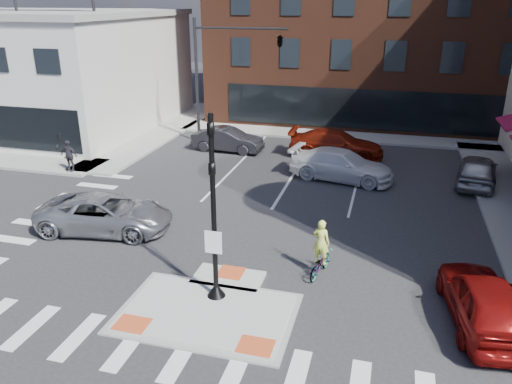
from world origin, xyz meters
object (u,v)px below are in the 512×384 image
(bg_car_silver, at_px, (477,170))
(bg_car_red, at_px, (336,144))
(pedestrian_a, at_px, (62,145))
(cyclist, at_px, (320,257))
(white_pickup, at_px, (341,165))
(silver_suv, at_px, (105,213))
(bg_car_dark, at_px, (228,140))
(red_sedan, at_px, (484,300))
(pedestrian_b, at_px, (69,156))

(bg_car_silver, xyz_separation_m, bg_car_red, (-7.65, 2.87, 0.03))
(bg_car_red, height_order, pedestrian_a, pedestrian_a)
(bg_car_red, relative_size, cyclist, 2.70)
(white_pickup, relative_size, pedestrian_a, 3.55)
(silver_suv, xyz_separation_m, bg_car_red, (8.00, 12.94, 0.06))
(bg_car_silver, relative_size, bg_car_red, 0.82)
(silver_suv, height_order, bg_car_dark, silver_suv)
(bg_car_red, bearing_deg, cyclist, -175.68)
(white_pickup, height_order, cyclist, cyclist)
(cyclist, distance_m, pedestrian_a, 19.24)
(red_sedan, xyz_separation_m, bg_car_red, (-6.23, 15.71, 0.02))
(silver_suv, xyz_separation_m, white_pickup, (8.76, 8.98, 0.04))
(red_sedan, relative_size, bg_car_dark, 1.05)
(bg_car_silver, height_order, cyclist, cyclist)
(white_pickup, bearing_deg, silver_suv, 145.39)
(red_sedan, xyz_separation_m, pedestrian_b, (-20.08, 8.75, 0.21))
(bg_car_red, distance_m, pedestrian_b, 15.50)
(pedestrian_a, bearing_deg, white_pickup, 28.77)
(white_pickup, xyz_separation_m, bg_car_red, (-0.76, 3.96, 0.02))
(red_sedan, distance_m, bg_car_dark, 20.05)
(bg_car_red, bearing_deg, red_sedan, -158.71)
(silver_suv, xyz_separation_m, red_sedan, (14.23, -2.77, 0.04))
(white_pickup, height_order, bg_car_red, bg_car_red)
(silver_suv, relative_size, bg_car_red, 0.97)
(cyclist, bearing_deg, bg_car_dark, -45.68)
(bg_car_silver, relative_size, pedestrian_b, 2.68)
(red_sedan, height_order, bg_car_silver, red_sedan)
(bg_car_red, xyz_separation_m, pedestrian_b, (-13.85, -6.96, 0.20))
(bg_car_silver, bearing_deg, bg_car_dark, -0.13)
(cyclist, bearing_deg, bg_car_red, -71.17)
(bg_car_red, bearing_deg, white_pickup, -169.45)
(cyclist, bearing_deg, silver_suv, 6.58)
(bg_car_silver, relative_size, pedestrian_a, 3.00)
(cyclist, height_order, pedestrian_a, cyclist)
(bg_car_silver, distance_m, pedestrian_a, 23.49)
(bg_car_red, bearing_deg, bg_car_dark, 93.69)
(bg_car_silver, height_order, pedestrian_a, pedestrian_a)
(red_sedan, height_order, pedestrian_b, pedestrian_b)
(bg_car_silver, height_order, pedestrian_b, pedestrian_b)
(red_sedan, relative_size, white_pickup, 0.86)
(red_sedan, relative_size, pedestrian_a, 3.05)
(bg_car_dark, bearing_deg, bg_car_red, -82.72)
(bg_car_dark, distance_m, pedestrian_a, 10.01)
(silver_suv, distance_m, cyclist, 9.24)
(bg_car_dark, height_order, pedestrian_b, pedestrian_b)
(pedestrian_b, bearing_deg, pedestrian_a, 137.40)
(bg_car_dark, distance_m, bg_car_silver, 14.65)
(bg_car_dark, height_order, bg_car_red, bg_car_red)
(silver_suv, relative_size, pedestrian_a, 3.55)
(white_pickup, relative_size, bg_car_red, 0.97)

